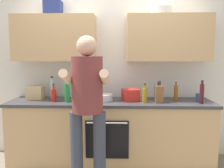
# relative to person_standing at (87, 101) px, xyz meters

# --- Properties ---
(ground_plane) EXTENTS (12.00, 12.00, 0.00)m
(ground_plane) POSITION_rel_person_standing_xyz_m (0.23, 0.70, -1.03)
(ground_plane) COLOR #756B5B
(back_wall_unit) EXTENTS (4.00, 0.38, 2.50)m
(back_wall_unit) POSITION_rel_person_standing_xyz_m (0.22, 0.98, 0.46)
(back_wall_unit) COLOR silver
(back_wall_unit) RESTS_ON ground
(counter) EXTENTS (2.84, 0.67, 0.90)m
(counter) POSITION_rel_person_standing_xyz_m (0.23, 0.70, -0.58)
(counter) COLOR tan
(counter) RESTS_ON ground
(person_standing) EXTENTS (0.49, 0.45, 1.74)m
(person_standing) POSITION_rel_person_standing_xyz_m (0.00, 0.00, 0.00)
(person_standing) COLOR #383D4C
(person_standing) RESTS_ON ground
(bottle_oil) EXTENTS (0.06, 0.06, 0.26)m
(bottle_oil) POSITION_rel_person_standing_xyz_m (0.69, 0.59, -0.03)
(bottle_oil) COLOR olive
(bottle_oil) RESTS_ON counter
(bottle_soda) EXTENTS (0.07, 0.07, 0.31)m
(bottle_soda) POSITION_rel_person_standing_xyz_m (-0.36, 0.60, -0.00)
(bottle_soda) COLOR #198C33
(bottle_soda) RESTS_ON counter
(bottle_hotsauce) EXTENTS (0.07, 0.07, 0.25)m
(bottle_hotsauce) POSITION_rel_person_standing_xyz_m (-0.55, 0.62, -0.04)
(bottle_hotsauce) COLOR red
(bottle_hotsauce) RESTS_ON counter
(bottle_water) EXTENTS (0.06, 0.06, 0.32)m
(bottle_water) POSITION_rel_person_standing_xyz_m (-0.64, 0.86, 0.01)
(bottle_water) COLOR silver
(bottle_water) RESTS_ON counter
(bottle_wine) EXTENTS (0.06, 0.06, 0.31)m
(bottle_wine) POSITION_rel_person_standing_xyz_m (1.43, 0.56, 0.00)
(bottle_wine) COLOR #471419
(bottle_wine) RESTS_ON counter
(bottle_syrup) EXTENTS (0.05, 0.05, 0.26)m
(bottle_syrup) POSITION_rel_person_standing_xyz_m (1.14, 0.76, -0.02)
(bottle_syrup) COLOR #8C4C14
(bottle_syrup) RESTS_ON counter
(cup_tea) EXTENTS (0.08, 0.08, 0.10)m
(cup_tea) POSITION_rel_person_standing_xyz_m (1.46, 0.77, -0.08)
(cup_tea) COLOR #33598C
(cup_tea) RESTS_ON counter
(mixing_bowl) EXTENTS (0.28, 0.28, 0.09)m
(mixing_bowl) POSITION_rel_person_standing_xyz_m (0.11, 0.70, -0.09)
(mixing_bowl) COLOR silver
(mixing_bowl) RESTS_ON counter
(knife_block) EXTENTS (0.10, 0.14, 0.29)m
(knife_block) POSITION_rel_person_standing_xyz_m (0.88, 0.62, -0.02)
(knife_block) COLOR brown
(knife_block) RESTS_ON counter
(grocery_bag_produce) EXTENTS (0.26, 0.27, 0.19)m
(grocery_bag_produce) POSITION_rel_person_standing_xyz_m (-0.23, 0.75, -0.04)
(grocery_bag_produce) COLOR silver
(grocery_bag_produce) RESTS_ON counter
(grocery_bag_crisps) EXTENTS (0.26, 0.25, 0.16)m
(grocery_bag_crisps) POSITION_rel_person_standing_xyz_m (0.51, 0.72, -0.05)
(grocery_bag_crisps) COLOR red
(grocery_bag_crisps) RESTS_ON counter
(grocery_bag_bread) EXTENTS (0.24, 0.17, 0.19)m
(grocery_bag_bread) POSITION_rel_person_standing_xyz_m (-0.88, 0.81, -0.04)
(grocery_bag_bread) COLOR tan
(grocery_bag_bread) RESTS_ON counter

